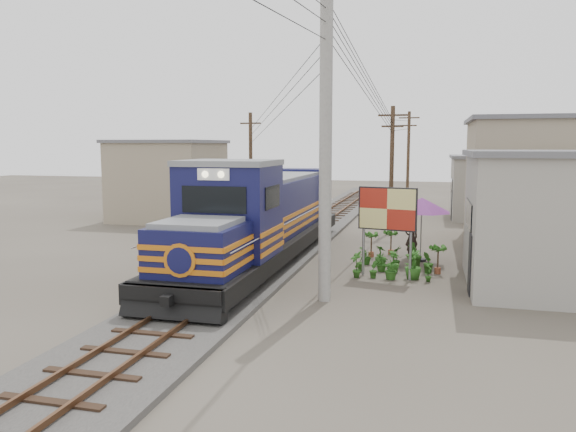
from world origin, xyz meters
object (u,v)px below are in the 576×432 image
(vendor, at_px, (412,238))
(market_umbrella, at_px, (422,205))
(billboard, at_px, (387,211))
(locomotive, at_px, (263,220))

(vendor, bearing_deg, market_umbrella, 86.05)
(billboard, bearing_deg, locomotive, 177.89)
(locomotive, relative_size, billboard, 5.10)
(market_umbrella, bearing_deg, billboard, -108.88)
(billboard, relative_size, vendor, 1.94)
(locomotive, distance_m, vendor, 6.61)
(locomotive, bearing_deg, vendor, 25.59)
(billboard, relative_size, market_umbrella, 1.05)
(market_umbrella, bearing_deg, vendor, 119.25)
(vendor, bearing_deg, locomotive, -7.61)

